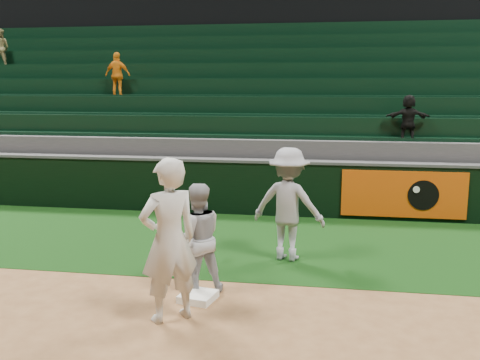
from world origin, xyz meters
name	(u,v)px	position (x,y,z in m)	size (l,w,h in m)	color
ground	(219,307)	(0.00, 0.00, 0.00)	(70.00, 70.00, 0.00)	brown
foul_grass	(251,242)	(0.00, 3.00, 0.00)	(36.00, 4.20, 0.01)	black
upper_deck	(299,11)	(0.00, 17.45, 6.00)	(40.00, 12.00, 12.00)	black
first_base	(198,297)	(-0.32, 0.17, 0.05)	(0.44, 0.44, 0.10)	white
first_baseman	(169,240)	(-0.52, -0.47, 1.03)	(0.75, 0.49, 2.05)	silver
baserunner	(197,238)	(-0.40, 0.49, 0.78)	(0.76, 0.59, 1.56)	#A1A3AB
base_coach	(288,204)	(0.76, 2.11, 0.95)	(1.22, 0.70, 1.88)	#9496A0
field_wall	(266,187)	(0.03, 5.20, 0.63)	(36.00, 0.45, 1.25)	black
stadium_seating	(280,127)	(0.00, 8.97, 1.70)	(36.00, 5.95, 4.85)	#3A3A3D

